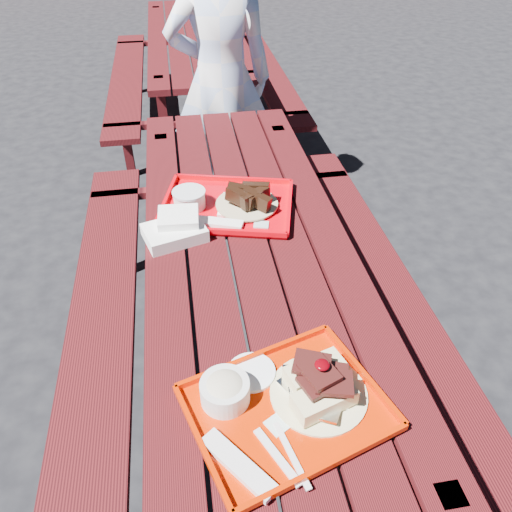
% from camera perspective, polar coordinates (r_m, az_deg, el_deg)
% --- Properties ---
extents(ground, '(60.00, 60.00, 0.00)m').
position_cam_1_polar(ground, '(2.33, -0.62, -13.60)').
color(ground, black).
rests_on(ground, ground).
extents(picnic_table_near, '(1.41, 2.40, 0.75)m').
position_cam_1_polar(picnic_table_near, '(1.92, -0.74, -3.30)').
color(picnic_table_near, '#460D10').
rests_on(picnic_table_near, ground).
extents(picnic_table_far, '(1.41, 2.40, 0.75)m').
position_cam_1_polar(picnic_table_far, '(4.40, -6.78, 21.55)').
color(picnic_table_far, '#460D10').
rests_on(picnic_table_far, ground).
extents(near_tray, '(0.56, 0.49, 0.15)m').
position_cam_1_polar(near_tray, '(1.30, 3.04, -15.67)').
color(near_tray, '#C12000').
rests_on(near_tray, picnic_table_near).
extents(far_tray, '(0.59, 0.51, 0.08)m').
position_cam_1_polar(far_tray, '(1.98, -3.58, 5.98)').
color(far_tray, red).
rests_on(far_tray, picnic_table_near).
extents(white_cloth, '(0.25, 0.21, 0.09)m').
position_cam_1_polar(white_cloth, '(1.84, -9.17, 3.12)').
color(white_cloth, white).
rests_on(white_cloth, picnic_table_near).
extents(person, '(0.62, 0.41, 1.67)m').
position_cam_1_polar(person, '(3.06, -4.05, 19.36)').
color(person, '#BED4FF').
rests_on(person, ground).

